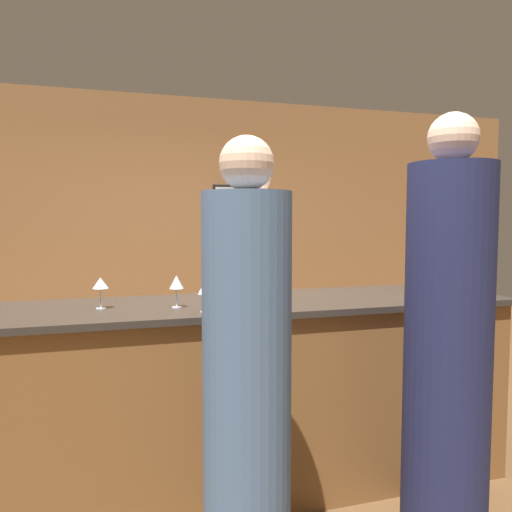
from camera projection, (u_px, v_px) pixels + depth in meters
name	position (u px, v px, depth m)	size (l,w,h in m)	color
ground_plane	(234.00, 488.00, 2.89)	(14.00, 14.00, 0.00)	brown
back_wall	(175.00, 235.00, 5.13)	(8.00, 0.08, 2.80)	olive
bar_counter	(234.00, 396.00, 2.85)	(3.24, 0.79, 1.09)	brown
bartender	(258.00, 305.00, 3.77)	(0.34, 0.34, 1.95)	#B2B2B7
guest_0	(247.00, 395.00, 1.94)	(0.35, 0.35, 1.87)	#4C6B93
guest_1	(447.00, 350.00, 2.32)	(0.39, 0.39, 2.03)	#1E234C
wine_bottle_0	(248.00, 287.00, 2.64)	(0.08, 0.08, 0.27)	black
wine_glass_0	(463.00, 276.00, 3.01)	(0.08, 0.08, 0.16)	silver
wine_glass_2	(176.00, 283.00, 2.62)	(0.08, 0.08, 0.17)	silver
wine_glass_4	(205.00, 288.00, 2.49)	(0.07, 0.07, 0.16)	silver
wine_glass_5	(100.00, 284.00, 2.59)	(0.08, 0.08, 0.16)	silver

